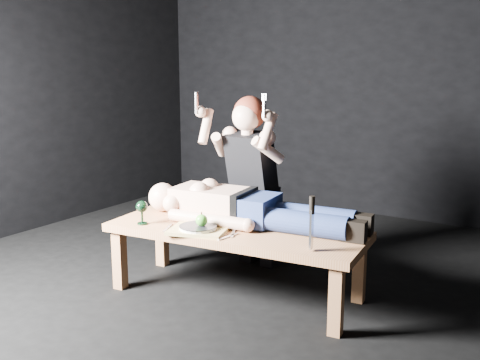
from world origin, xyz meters
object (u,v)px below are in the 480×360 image
Objects in this scene: kneeling_woman at (257,180)px; goblet at (142,213)px; lying_man at (252,204)px; carving_knife at (312,224)px; table at (236,261)px; serving_tray at (198,230)px.

kneeling_woman is 8.30× the size of goblet.
carving_knife is at bearing -33.36° from lying_man.
table is 4.75× the size of serving_tray.
table is at bearing 159.67° from carving_knife.
lying_man is 5.11× the size of carving_knife.
kneeling_woman is at bearing 131.48° from carving_knife.
carving_knife is at bearing 3.77° from serving_tray.
carving_knife is at bearing 5.11° from goblet.
serving_tray is 0.75m from carving_knife.
lying_man is at bearing 33.70° from goblet.
serving_tray is 2.22× the size of goblet.
kneeling_woman is at bearing 91.50° from serving_tray.
table is 0.34m from serving_tray.
serving_tray is at bearing -84.16° from kneeling_woman.
kneeling_woman is 0.77m from serving_tray.
goblet is (-0.56, -0.26, 0.30)m from table.
lying_man is 0.63m from carving_knife.
goblet is (-0.39, -0.80, -0.12)m from kneeling_woman.
lying_man is at bearing 146.64° from carving_knife.
table is 1.03× the size of lying_man.
serving_tray reaches higher than table.
table is at bearing 54.06° from serving_tray.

